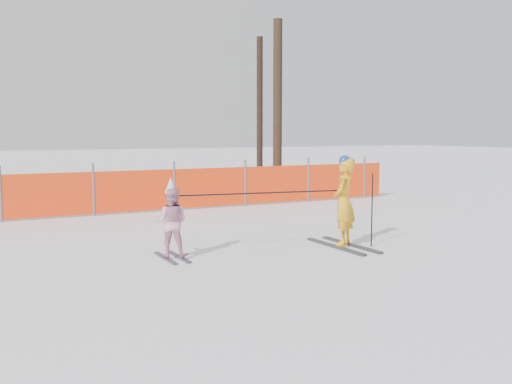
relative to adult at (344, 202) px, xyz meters
The scene contains 6 objects.
ground 1.75m from the adult, behind, with size 120.00×120.00×0.00m, color white.
adult is the anchor object (origin of this frame).
child 2.97m from the adult, 169.99° to the left, with size 0.67×0.95×1.27m.
ski_poles 0.86m from the adult, behind, with size 3.26×0.72×1.27m.
safety_fence 6.33m from the adult, 115.73° to the left, with size 16.60×0.06×1.25m.
tree_trunks 11.16m from the adult, 67.18° to the left, with size 0.50×2.00×5.85m.
Camera 1 is at (-4.30, -7.63, 1.96)m, focal length 40.00 mm.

